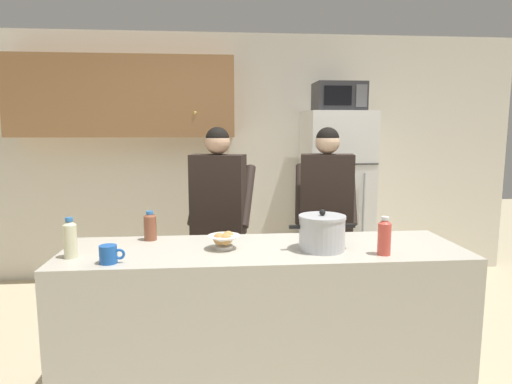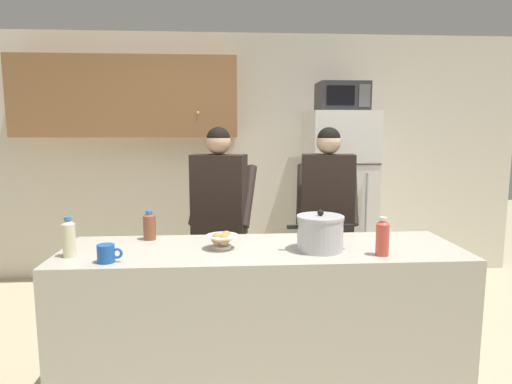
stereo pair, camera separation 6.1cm
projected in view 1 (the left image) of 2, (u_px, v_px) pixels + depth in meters
back_wall_unit at (215, 144)px, 4.67m from camera, size 6.00×0.48×2.60m
kitchen_island at (264, 322)px, 2.62m from camera, size 2.32×0.68×0.92m
refrigerator at (336, 200)px, 4.47m from camera, size 0.64×0.68×1.78m
microwave at (339, 97)px, 4.30m from camera, size 0.48×0.37×0.28m
person_near_pot at (219, 206)px, 3.41m from camera, size 0.57×0.51×1.62m
person_by_sink at (326, 205)px, 3.48m from camera, size 0.55×0.48×1.62m
cooking_pot at (322, 233)px, 2.50m from camera, size 0.38×0.27×0.24m
coffee_mug at (109, 254)px, 2.25m from camera, size 0.13×0.09×0.10m
bread_bowl at (224, 240)px, 2.52m from camera, size 0.19×0.19×0.10m
bottle_near_edge at (150, 226)px, 2.72m from camera, size 0.08×0.08×0.18m
bottle_mid_counter at (70, 238)px, 2.34m from camera, size 0.07×0.07×0.22m
bottle_far_corner at (384, 236)px, 2.40m from camera, size 0.07×0.07×0.21m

